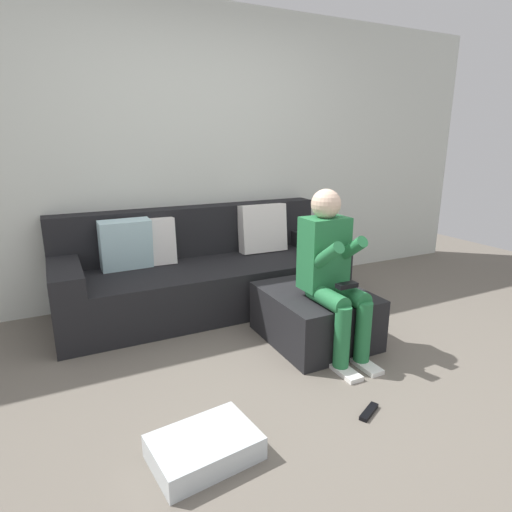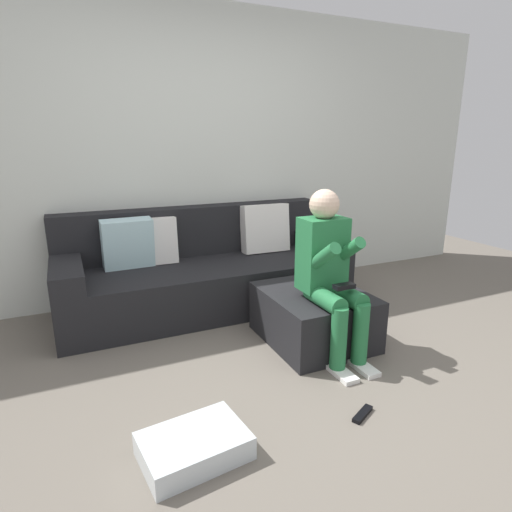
{
  "view_description": "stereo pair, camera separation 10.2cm",
  "coord_description": "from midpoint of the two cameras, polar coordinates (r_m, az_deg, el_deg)",
  "views": [
    {
      "loc": [
        -1.26,
        -1.78,
        1.43
      ],
      "look_at": [
        0.14,
        1.05,
        0.55
      ],
      "focal_mm": 29.65,
      "sensor_mm": 36.0,
      "label": 1
    },
    {
      "loc": [
        -1.17,
        -1.82,
        1.43
      ],
      "look_at": [
        0.14,
        1.05,
        0.55
      ],
      "focal_mm": 29.65,
      "sensor_mm": 36.0,
      "label": 2
    }
  ],
  "objects": [
    {
      "name": "remote_near_ottoman",
      "position": [
        2.49,
        13.79,
        -19.75
      ],
      "size": [
        0.17,
        0.11,
        0.02
      ],
      "primitive_type": "cube",
      "rotation": [
        0.0,
        0.0,
        0.47
      ],
      "color": "black",
      "rests_on": "ground_plane"
    },
    {
      "name": "ottoman",
      "position": [
        3.14,
        6.98,
        -7.95
      ],
      "size": [
        0.68,
        0.79,
        0.37
      ],
      "primitive_type": "cube",
      "color": "black",
      "rests_on": "ground_plane"
    },
    {
      "name": "storage_bin",
      "position": [
        2.16,
        -8.45,
        -24.17
      ],
      "size": [
        0.51,
        0.39,
        0.12
      ],
      "primitive_type": "cube",
      "rotation": [
        0.0,
        0.0,
        0.12
      ],
      "color": "silver",
      "rests_on": "ground_plane"
    },
    {
      "name": "person_seated",
      "position": [
        2.83,
        9.13,
        -1.47
      ],
      "size": [
        0.3,
        0.62,
        1.12
      ],
      "color": "#26723F",
      "rests_on": "ground_plane"
    },
    {
      "name": "couch_sectional",
      "position": [
        3.72,
        -7.95,
        -2.07
      ],
      "size": [
        2.43,
        0.89,
        0.85
      ],
      "color": "black",
      "rests_on": "ground_plane"
    },
    {
      "name": "remote_by_storage_bin",
      "position": [
        2.38,
        -5.52,
        -21.08
      ],
      "size": [
        0.15,
        0.12,
        0.02
      ],
      "primitive_type": "cube",
      "rotation": [
        0.0,
        0.0,
        -0.59
      ],
      "color": "black",
      "rests_on": "ground_plane"
    },
    {
      "name": "ground_plane",
      "position": [
        2.6,
        6.67,
        -17.96
      ],
      "size": [
        8.32,
        8.32,
        0.0
      ],
      "primitive_type": "plane",
      "color": "#6B6359"
    },
    {
      "name": "wall_back",
      "position": [
        4.0,
        -8.89,
        13.25
      ],
      "size": [
        6.4,
        0.1,
        2.57
      ],
      "primitive_type": "cube",
      "color": "silver",
      "rests_on": "ground_plane"
    }
  ]
}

